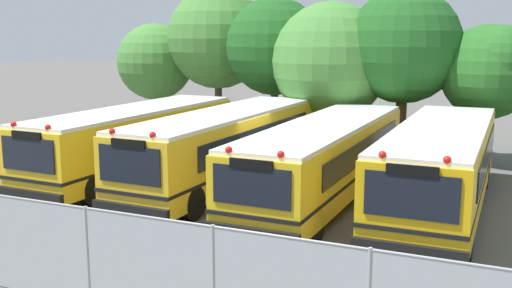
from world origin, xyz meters
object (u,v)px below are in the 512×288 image
at_px(school_bus_2, 325,157).
at_px(tree_2, 279,47).
at_px(school_bus_0, 135,139).
at_px(tree_4, 407,46).
at_px(tree_1, 220,38).
at_px(tree_0, 157,60).
at_px(school_bus_3, 440,165).
at_px(tree_5, 492,69).
at_px(school_bus_1, 225,145).
at_px(tree_3, 334,60).

xyz_separation_m(school_bus_2, tree_2, (-4.95, 8.25, 3.28)).
xyz_separation_m(school_bus_0, tree_4, (8.47, 7.14, 3.35)).
bearing_deg(tree_1, tree_0, -172.86).
distance_m(school_bus_3, tree_5, 7.89).
height_order(school_bus_2, tree_2, tree_2).
distance_m(school_bus_2, school_bus_3, 3.56).
relative_size(school_bus_0, school_bus_1, 0.95).
bearing_deg(school_bus_1, school_bus_0, 5.05).
bearing_deg(tree_3, school_bus_3, -52.22).
bearing_deg(tree_5, school_bus_0, -147.48).
bearing_deg(school_bus_3, tree_2, -44.38).
xyz_separation_m(school_bus_1, tree_0, (-8.61, 8.96, 2.42)).
bearing_deg(tree_0, tree_5, -5.76).
height_order(tree_2, tree_4, tree_4).
relative_size(tree_0, tree_2, 0.83).
relative_size(school_bus_3, tree_1, 1.42).
xyz_separation_m(tree_0, tree_1, (3.57, 0.45, 1.19)).
relative_size(school_bus_3, tree_2, 1.55).
relative_size(tree_0, tree_1, 0.76).
height_order(tree_0, tree_4, tree_4).
height_order(tree_2, tree_3, tree_2).
bearing_deg(tree_4, tree_5, 6.17).
xyz_separation_m(school_bus_0, tree_1, (-1.42, 9.63, 3.63)).
xyz_separation_m(tree_1, tree_4, (9.89, -2.49, -0.28)).
xyz_separation_m(school_bus_2, tree_4, (1.16, 7.15, 3.40)).
relative_size(tree_3, tree_4, 0.93).
distance_m(school_bus_1, school_bus_3, 7.25).
distance_m(school_bus_0, tree_5, 14.16).
relative_size(tree_0, tree_4, 0.81).
relative_size(school_bus_2, tree_4, 1.60).
bearing_deg(tree_4, school_bus_2, -99.21).
bearing_deg(tree_5, tree_0, 174.24).
bearing_deg(tree_3, tree_2, 159.51).
height_order(tree_3, tree_5, tree_3).
bearing_deg(school_bus_3, school_bus_1, -1.82).
height_order(school_bus_1, tree_5, tree_5).
bearing_deg(tree_5, tree_1, 170.79).
bearing_deg(tree_5, school_bus_3, -96.80).
distance_m(school_bus_3, tree_3, 9.35).
xyz_separation_m(school_bus_1, school_bus_2, (3.69, -0.23, -0.07)).
distance_m(school_bus_1, tree_0, 12.66).
bearing_deg(tree_1, school_bus_2, -47.83).
bearing_deg(tree_1, school_bus_0, -81.63).
xyz_separation_m(tree_1, tree_2, (3.78, -1.39, -0.40)).
bearing_deg(tree_4, school_bus_0, -139.87).
xyz_separation_m(school_bus_3, tree_3, (-5.48, 7.07, 2.71)).
bearing_deg(school_bus_3, tree_4, -71.74).
bearing_deg(tree_4, tree_1, 165.86).
bearing_deg(school_bus_2, tree_3, -74.39).
xyz_separation_m(tree_4, tree_5, (3.29, 0.36, -0.88)).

